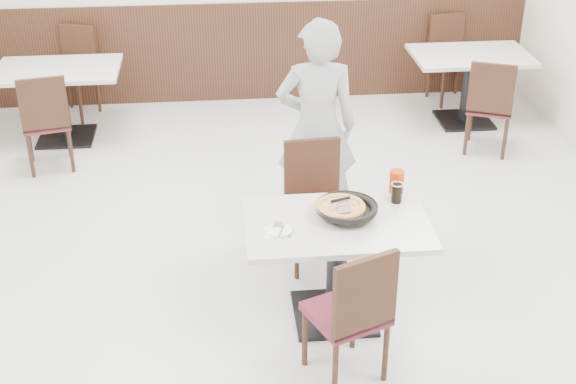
{
  "coord_description": "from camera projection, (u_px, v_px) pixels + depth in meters",
  "views": [
    {
      "loc": [
        -0.54,
        -5.09,
        3.37
      ],
      "look_at": [
        -0.07,
        -0.3,
        0.8
      ],
      "focal_mm": 50.0,
      "sensor_mm": 36.0,
      "label": 1
    }
  ],
  "objects": [
    {
      "name": "bg_chair_left_near",
      "position": [
        46.0,
        120.0,
        7.38
      ],
      "size": [
        0.5,
        0.5,
        0.95
      ],
      "primitive_type": null,
      "rotation": [
        0.0,
        0.0,
        0.21
      ],
      "color": "black",
      "rests_on": "floor"
    },
    {
      "name": "bg_chair_right_far",
      "position": [
        452.0,
        60.0,
        8.87
      ],
      "size": [
        0.49,
        0.49,
        0.95
      ],
      "primitive_type": null,
      "rotation": [
        0.0,
        0.0,
        3.34
      ],
      "color": "black",
      "rests_on": "floor"
    },
    {
      "name": "pizza",
      "position": [
        340.0,
        209.0,
        5.22
      ],
      "size": [
        0.34,
        0.34,
        0.02
      ],
      "primitive_type": "cylinder",
      "rotation": [
        0.0,
        0.0,
        -0.1
      ],
      "color": "gold",
      "rests_on": "pizza_pan"
    },
    {
      "name": "bg_table_right",
      "position": [
        467.0,
        88.0,
        8.39
      ],
      "size": [
        1.24,
        0.86,
        0.75
      ],
      "primitive_type": null,
      "rotation": [
        0.0,
        0.0,
        0.05
      ],
      "color": "beige",
      "rests_on": "floor"
    },
    {
      "name": "napkin",
      "position": [
        276.0,
        232.0,
        5.08
      ],
      "size": [
        0.15,
        0.15,
        0.0
      ],
      "primitive_type": "cube",
      "rotation": [
        0.0,
        0.0,
        0.04
      ],
      "color": "white",
      "rests_on": "main_table"
    },
    {
      "name": "chair_near",
      "position": [
        346.0,
        310.0,
        4.81
      ],
      "size": [
        0.55,
        0.55,
        0.95
      ],
      "primitive_type": null,
      "rotation": [
        0.0,
        0.0,
        0.4
      ],
      "color": "black",
      "rests_on": "floor"
    },
    {
      "name": "pizza_server",
      "position": [
        344.0,
        209.0,
        5.16
      ],
      "size": [
        0.09,
        0.11,
        0.0
      ],
      "primitive_type": "cube",
      "rotation": [
        0.0,
        0.0,
        0.07
      ],
      "color": "white",
      "rests_on": "pizza"
    },
    {
      "name": "diner_person",
      "position": [
        317.0,
        127.0,
        6.24
      ],
      "size": [
        0.65,
        0.44,
        1.74
      ],
      "primitive_type": "imported",
      "rotation": [
        0.0,
        0.0,
        3.1
      ],
      "color": "#9E9EA3",
      "rests_on": "floor"
    },
    {
      "name": "bg_table_left",
      "position": [
        62.0,
        104.0,
        8.0
      ],
      "size": [
        1.2,
        0.8,
        0.75
      ],
      "primitive_type": null,
      "rotation": [
        0.0,
        0.0,
        0.0
      ],
      "color": "beige",
      "rests_on": "floor"
    },
    {
      "name": "floor",
      "position": [
        294.0,
        265.0,
        6.1
      ],
      "size": [
        7.0,
        7.0,
        0.0
      ],
      "primitive_type": "plane",
      "color": "#B9B9B4",
      "rests_on": "ground"
    },
    {
      "name": "chair_far",
      "position": [
        317.0,
        208.0,
        5.91
      ],
      "size": [
        0.45,
        0.45,
        0.95
      ],
      "primitive_type": null,
      "rotation": [
        0.0,
        0.0,
        3.22
      ],
      "color": "black",
      "rests_on": "floor"
    },
    {
      "name": "trivet",
      "position": [
        340.0,
        218.0,
        5.2
      ],
      "size": [
        0.15,
        0.15,
        0.04
      ],
      "primitive_type": "cylinder",
      "rotation": [
        0.0,
        0.0,
        -0.1
      ],
      "color": "black",
      "rests_on": "main_table"
    },
    {
      "name": "bg_chair_left_far",
      "position": [
        72.0,
        74.0,
        8.49
      ],
      "size": [
        0.56,
        0.56,
        0.95
      ],
      "primitive_type": null,
      "rotation": [
        0.0,
        0.0,
        2.71
      ],
      "color": "black",
      "rests_on": "floor"
    },
    {
      "name": "red_cup",
      "position": [
        397.0,
        181.0,
        5.52
      ],
      "size": [
        0.11,
        0.11,
        0.16
      ],
      "primitive_type": "cylinder",
      "rotation": [
        0.0,
        0.0,
        -0.1
      ],
      "color": "#BB2A03",
      "rests_on": "main_table"
    },
    {
      "name": "side_plate",
      "position": [
        279.0,
        230.0,
        5.08
      ],
      "size": [
        0.19,
        0.19,
        0.01
      ],
      "primitive_type": "cylinder",
      "rotation": [
        0.0,
        0.0,
        -0.1
      ],
      "color": "white",
      "rests_on": "napkin"
    },
    {
      "name": "pizza_pan",
      "position": [
        346.0,
        211.0,
        5.23
      ],
      "size": [
        0.38,
        0.38,
        0.01
      ],
      "primitive_type": "cylinder",
      "rotation": [
        0.0,
        0.0,
        -0.1
      ],
      "color": "black",
      "rests_on": "trivet"
    },
    {
      "name": "wainscot_back",
      "position": [
        262.0,
        52.0,
        8.9
      ],
      "size": [
        5.9,
        0.03,
        1.1
      ],
      "primitive_type": "cube",
      "color": "black",
      "rests_on": "floor"
    },
    {
      "name": "bg_chair_right_near",
      "position": [
        490.0,
        105.0,
        7.72
      ],
      "size": [
        0.55,
        0.55,
        0.95
      ],
      "primitive_type": null,
      "rotation": [
        0.0,
        0.0,
        -0.4
      ],
      "color": "black",
      "rests_on": "floor"
    },
    {
      "name": "main_table",
      "position": [
        335.0,
        270.0,
        5.37
      ],
      "size": [
        1.28,
        0.92,
        0.75
      ],
      "primitive_type": null,
      "rotation": [
        0.0,
        0.0,
        -0.1
      ],
      "color": "beige",
      "rests_on": "floor"
    },
    {
      "name": "fork",
      "position": [
        282.0,
        231.0,
        5.06
      ],
      "size": [
        0.06,
        0.15,
        0.0
      ],
      "primitive_type": "cube",
      "rotation": [
        0.0,
        0.0,
        -0.31
      ],
      "color": "white",
      "rests_on": "side_plate"
    },
    {
      "name": "cola_glass",
      "position": [
        397.0,
        193.0,
        5.4
      ],
      "size": [
        0.08,
        0.08,
        0.13
      ],
      "primitive_type": "cylinder",
      "rotation": [
        0.0,
        0.0,
        -0.1
      ],
      "color": "black",
      "rests_on": "main_table"
    }
  ]
}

